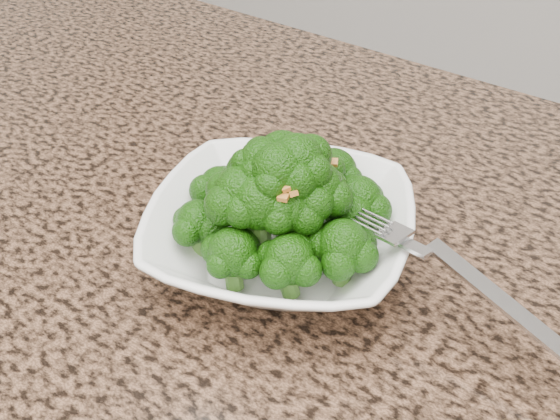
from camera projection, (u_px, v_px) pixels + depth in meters
The scene contains 5 objects.
granite_counter at pixel (155, 336), 0.53m from camera, with size 1.64×1.04×0.03m, color brown.
bowl at pixel (280, 234), 0.57m from camera, with size 0.21×0.21×0.05m, color white.
broccoli_pile at pixel (280, 167), 0.53m from camera, with size 0.19×0.19×0.08m, color #174C08, non-canonical shape.
garlic_topping at pixel (280, 119), 0.50m from camera, with size 0.11×0.11×0.01m, color #CA8331, non-canonical shape.
fork at pixel (421, 250), 0.50m from camera, with size 0.19×0.03×0.01m, color silver, non-canonical shape.
Camera 1 is at (0.29, 0.06, 1.28)m, focal length 45.00 mm.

